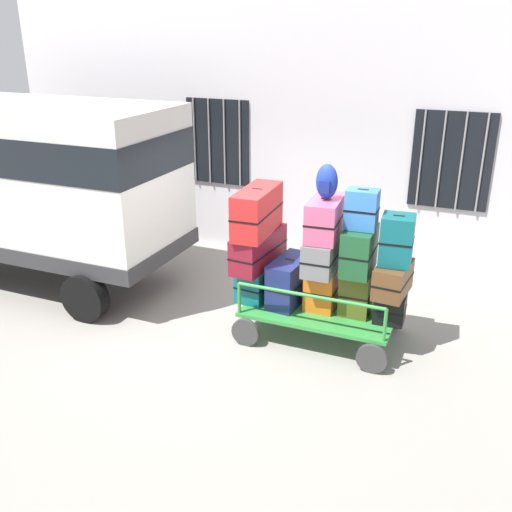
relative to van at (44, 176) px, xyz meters
The scene contains 19 objects.
ground_plane 4.03m from the van, ahead, with size 40.00×40.00×0.00m, color gray.
building_wall 4.52m from the van, 35.72° to the left, with size 12.00×0.38×5.00m.
van is the anchor object (origin of this frame).
luggage_cart 4.79m from the van, ahead, with size 2.05×1.26×0.43m.
cart_railing 4.68m from the van, ahead, with size 1.94×1.13×0.44m.
suitcase_left_bottom 3.83m from the van, ahead, with size 0.47×0.77×0.46m.
suitcase_left_middle 3.73m from the van, ahead, with size 0.46×1.07×0.49m.
suitcase_left_top 3.68m from the van, ahead, with size 0.44×1.04×0.61m.
suitcase_midleft_bottom 4.25m from the van, ahead, with size 0.44×0.83×0.63m.
suitcase_center_bottom 4.70m from the van, ahead, with size 0.40×0.38×0.56m.
suitcase_center_middle 4.61m from the van, ahead, with size 0.41×0.88×0.44m.
suitcase_center_top 4.58m from the van, ahead, with size 0.45×0.82×0.51m.
suitcase_midright_bottom 5.14m from the van, ahead, with size 0.39×0.39×0.59m.
suitcase_midright_middle 5.05m from the van, ahead, with size 0.39×0.68×0.58m.
suitcase_midright_top 5.03m from the van, ahead, with size 0.40×0.31×0.50m.
suitcase_right_bottom 5.60m from the van, ahead, with size 0.40×0.37×0.38m.
suitcase_right_middle 5.54m from the van, ahead, with size 0.42×0.71×0.40m.
suitcase_right_top 5.49m from the van, ahead, with size 0.43×0.43×0.62m.
backpack 4.61m from the van, ahead, with size 0.27×0.22×0.44m.
Camera 1 is at (2.84, -6.50, 3.93)m, focal length 40.48 mm.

